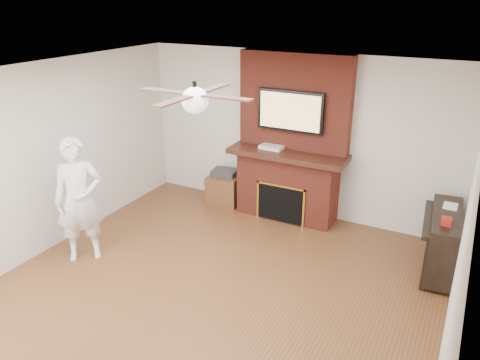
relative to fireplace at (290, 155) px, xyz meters
The scene contains 12 objects.
room_shell 2.56m from the fireplace, 90.00° to the right, with size 5.36×5.86×2.86m.
fireplace is the anchor object (origin of this frame).
tv 0.69m from the fireplace, 90.00° to the right, with size 1.00×0.08×0.60m.
ceiling_fan 2.88m from the fireplace, 90.00° to the right, with size 1.21×1.21×0.31m.
person 3.08m from the fireplace, 127.89° to the right, with size 0.61×0.40×1.65m, color silver.
side_table 1.32m from the fireplace, behind, with size 0.57×0.57×0.58m.
piano 2.45m from the fireplace, 14.20° to the right, with size 0.54×1.23×0.88m.
cable_box 0.30m from the fireplace, 159.74° to the right, with size 0.35×0.20×0.05m, color silver.
candle_orange 0.96m from the fireplace, 119.42° to the right, with size 0.08×0.08×0.11m, color orange.
candle_green 0.98m from the fireplace, 84.45° to the right, with size 0.06×0.06×0.10m, color #32722D.
candle_cream 0.97m from the fireplace, 85.09° to the right, with size 0.08×0.08×0.11m, color beige.
candle_blue 1.00m from the fireplace, 46.06° to the right, with size 0.06×0.06×0.08m, color #325898.
Camera 1 is at (2.45, -3.73, 3.29)m, focal length 35.00 mm.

